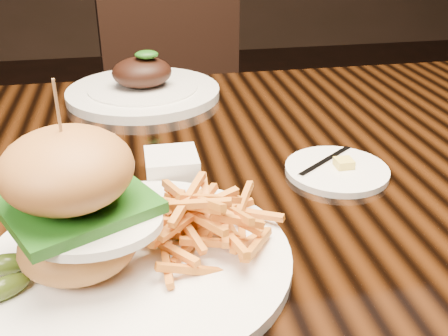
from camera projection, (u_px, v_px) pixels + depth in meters
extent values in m
cube|color=black|center=(206.00, 173.00, 0.82)|extent=(1.60, 0.90, 0.04)
cylinder|color=white|center=(140.00, 259.00, 0.58)|extent=(0.34, 0.34, 0.01)
ellipsoid|color=olive|center=(79.00, 244.00, 0.54)|extent=(0.12, 0.12, 0.06)
ellipsoid|color=silver|center=(92.00, 225.00, 0.52)|extent=(0.14, 0.11, 0.01)
ellipsoid|color=#FF9E0D|center=(121.00, 220.00, 0.52)|extent=(0.03, 0.03, 0.01)
cube|color=#1F5F17|center=(73.00, 209.00, 0.52)|extent=(0.18, 0.18, 0.01)
ellipsoid|color=#965929|center=(67.00, 169.00, 0.50)|extent=(0.13, 0.13, 0.08)
cylinder|color=olive|center=(61.00, 131.00, 0.48)|extent=(0.00, 0.00, 0.10)
ellipsoid|color=#263B10|center=(3.00, 288.00, 0.51)|extent=(0.06, 0.05, 0.02)
ellipsoid|color=#263B10|center=(5.00, 264.00, 0.54)|extent=(0.06, 0.03, 0.02)
cylinder|color=white|center=(337.00, 170.00, 0.77)|extent=(0.15, 0.15, 0.01)
cube|color=#EDD34D|center=(344.00, 163.00, 0.77)|extent=(0.03, 0.03, 0.01)
cube|color=silver|center=(326.00, 161.00, 0.79)|extent=(0.11, 0.09, 0.00)
cube|color=white|center=(172.00, 165.00, 0.76)|extent=(0.10, 0.10, 0.04)
cylinder|color=white|center=(143.00, 93.00, 1.07)|extent=(0.31, 0.31, 0.02)
cylinder|color=white|center=(143.00, 92.00, 1.07)|extent=(0.22, 0.22, 0.02)
ellipsoid|color=black|center=(142.00, 72.00, 1.05)|extent=(0.12, 0.10, 0.06)
ellipsoid|color=#1F5F17|center=(146.00, 55.00, 1.03)|extent=(0.05, 0.03, 0.02)
cube|color=black|center=(191.00, 134.00, 1.66)|extent=(0.52, 0.52, 0.06)
cube|color=black|center=(171.00, 40.00, 1.72)|extent=(0.46, 0.12, 0.50)
cylinder|color=black|center=(148.00, 236.00, 1.55)|extent=(0.04, 0.04, 0.45)
cylinder|color=black|center=(267.00, 214.00, 1.66)|extent=(0.04, 0.04, 0.45)
cylinder|color=black|center=(127.00, 179.00, 1.87)|extent=(0.04, 0.04, 0.45)
cylinder|color=black|center=(227.00, 163.00, 1.98)|extent=(0.04, 0.04, 0.45)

